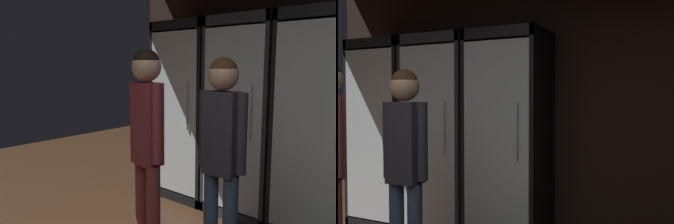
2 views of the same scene
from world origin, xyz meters
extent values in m
cube|color=black|center=(-2.08, 2.96, 1.00)|extent=(0.71, 0.04, 2.00)
cube|color=black|center=(-2.41, 2.70, 1.00)|extent=(0.04, 0.56, 2.00)
cube|color=black|center=(-1.74, 2.70, 1.00)|extent=(0.04, 0.56, 2.00)
cube|color=black|center=(-2.08, 2.70, 1.95)|extent=(0.71, 0.56, 0.10)
cube|color=black|center=(-2.08, 2.70, 0.05)|extent=(0.71, 0.56, 0.10)
cube|color=white|center=(-2.08, 2.93, 1.00)|extent=(0.63, 0.02, 1.76)
cube|color=silver|center=(-2.08, 2.43, 1.00)|extent=(0.63, 0.02, 1.76)
cylinder|color=#B2B2B7|center=(-1.87, 2.40, 1.10)|extent=(0.02, 0.02, 0.50)
cube|color=silver|center=(-2.08, 2.70, 0.12)|extent=(0.61, 0.48, 0.02)
cylinder|color=#336B38|center=(-2.29, 2.65, 0.24)|extent=(0.07, 0.07, 0.22)
cylinder|color=#336B38|center=(-2.29, 2.65, 0.39)|extent=(0.03, 0.03, 0.08)
cylinder|color=beige|center=(-2.29, 2.65, 0.25)|extent=(0.08, 0.08, 0.06)
cylinder|color=black|center=(-2.07, 2.75, 0.23)|extent=(0.07, 0.07, 0.21)
cylinder|color=black|center=(-2.07, 2.75, 0.38)|extent=(0.02, 0.02, 0.08)
cylinder|color=tan|center=(-2.07, 2.75, 0.24)|extent=(0.07, 0.07, 0.07)
cylinder|color=#194723|center=(-1.87, 2.74, 0.24)|extent=(0.07, 0.07, 0.23)
cylinder|color=#194723|center=(-1.87, 2.74, 0.40)|extent=(0.02, 0.02, 0.09)
cylinder|color=white|center=(-1.87, 2.74, 0.22)|extent=(0.07, 0.07, 0.07)
cube|color=silver|center=(-2.08, 2.70, 0.56)|extent=(0.61, 0.48, 0.02)
cylinder|color=#9EAD99|center=(-2.28, 2.65, 0.67)|extent=(0.07, 0.07, 0.20)
cylinder|color=#9EAD99|center=(-2.28, 2.65, 0.80)|extent=(0.02, 0.02, 0.08)
cylinder|color=#2D2D33|center=(-2.28, 2.65, 0.64)|extent=(0.07, 0.07, 0.06)
cylinder|color=#336B38|center=(-2.07, 2.75, 0.66)|extent=(0.07, 0.07, 0.19)
cylinder|color=#336B38|center=(-2.07, 2.75, 0.80)|extent=(0.03, 0.03, 0.08)
cylinder|color=beige|center=(-2.07, 2.75, 0.64)|extent=(0.07, 0.07, 0.07)
cylinder|color=#194723|center=(-1.88, 2.73, 0.68)|extent=(0.08, 0.08, 0.23)
cylinder|color=#194723|center=(-1.88, 2.73, 0.85)|extent=(0.03, 0.03, 0.10)
cylinder|color=tan|center=(-1.88, 2.73, 0.69)|extent=(0.08, 0.08, 0.07)
cube|color=silver|center=(-2.08, 2.70, 1.00)|extent=(0.61, 0.48, 0.02)
cylinder|color=black|center=(-2.23, 2.70, 1.12)|extent=(0.06, 0.06, 0.23)
cylinder|color=black|center=(-2.23, 2.70, 1.28)|extent=(0.02, 0.02, 0.08)
cylinder|color=white|center=(-2.23, 2.70, 1.13)|extent=(0.07, 0.07, 0.08)
cylinder|color=black|center=(-1.93, 2.74, 1.10)|extent=(0.07, 0.07, 0.18)
cylinder|color=black|center=(-1.93, 2.74, 1.23)|extent=(0.02, 0.02, 0.09)
cylinder|color=beige|center=(-1.93, 2.74, 1.09)|extent=(0.08, 0.08, 0.05)
cube|color=silver|center=(-2.08, 2.70, 1.44)|extent=(0.61, 0.48, 0.02)
cylinder|color=#336B38|center=(-2.29, 2.72, 1.55)|extent=(0.07, 0.07, 0.21)
cylinder|color=#336B38|center=(-2.29, 2.72, 1.70)|extent=(0.03, 0.03, 0.08)
cylinder|color=white|center=(-2.29, 2.72, 1.55)|extent=(0.07, 0.07, 0.06)
cylinder|color=#336B38|center=(-2.08, 2.70, 1.55)|extent=(0.07, 0.07, 0.22)
cylinder|color=#336B38|center=(-2.08, 2.70, 1.71)|extent=(0.03, 0.03, 0.09)
cylinder|color=#B2332D|center=(-2.08, 2.70, 1.54)|extent=(0.07, 0.07, 0.06)
cylinder|color=brown|center=(-1.88, 2.68, 1.54)|extent=(0.07, 0.07, 0.20)
cylinder|color=brown|center=(-1.88, 2.68, 1.69)|extent=(0.02, 0.02, 0.09)
cylinder|color=#2D2D33|center=(-1.88, 2.68, 1.55)|extent=(0.07, 0.07, 0.05)
cube|color=#2B2B30|center=(-1.34, 2.96, 1.00)|extent=(0.71, 0.04, 2.00)
cube|color=#2B2B30|center=(-1.68, 2.70, 1.00)|extent=(0.04, 0.56, 2.00)
cube|color=#2B2B30|center=(-1.01, 2.70, 1.00)|extent=(0.04, 0.56, 2.00)
cube|color=#2B2B30|center=(-1.34, 2.70, 1.95)|extent=(0.71, 0.56, 0.10)
cube|color=#2B2B30|center=(-1.34, 2.70, 0.05)|extent=(0.71, 0.56, 0.10)
cube|color=white|center=(-1.34, 2.93, 1.00)|extent=(0.63, 0.02, 1.76)
cube|color=silver|center=(-1.34, 2.43, 1.00)|extent=(0.63, 0.02, 1.76)
cylinder|color=#B2B2B7|center=(-1.13, 2.40, 1.10)|extent=(0.02, 0.02, 0.50)
cube|color=silver|center=(-1.34, 2.70, 0.12)|extent=(0.61, 0.48, 0.02)
cylinder|color=#336B38|center=(-1.49, 2.69, 0.24)|extent=(0.08, 0.08, 0.23)
cylinder|color=#336B38|center=(-1.49, 2.69, 0.40)|extent=(0.03, 0.03, 0.08)
cylinder|color=#B2332D|center=(-1.49, 2.69, 0.22)|extent=(0.08, 0.08, 0.06)
cylinder|color=#336B38|center=(-1.19, 2.66, 0.23)|extent=(0.07, 0.07, 0.20)
cylinder|color=#336B38|center=(-1.19, 2.66, 0.37)|extent=(0.02, 0.02, 0.09)
cylinder|color=#B2332D|center=(-1.19, 2.66, 0.23)|extent=(0.08, 0.08, 0.05)
cube|color=silver|center=(-1.34, 2.70, 0.56)|extent=(0.61, 0.48, 0.02)
cylinder|color=black|center=(-1.55, 2.72, 0.66)|extent=(0.07, 0.07, 0.19)
cylinder|color=black|center=(-1.55, 2.72, 0.80)|extent=(0.02, 0.02, 0.09)
cylinder|color=#B2332D|center=(-1.55, 2.72, 0.65)|extent=(0.07, 0.07, 0.06)
cylinder|color=gray|center=(-1.34, 2.67, 0.69)|extent=(0.08, 0.08, 0.24)
cylinder|color=gray|center=(-1.34, 2.67, 0.84)|extent=(0.03, 0.03, 0.07)
cylinder|color=white|center=(-1.34, 2.67, 0.69)|extent=(0.08, 0.08, 0.09)
cylinder|color=#9EAD99|center=(-1.15, 2.75, 0.67)|extent=(0.06, 0.06, 0.20)
cylinder|color=#9EAD99|center=(-1.15, 2.75, 0.80)|extent=(0.02, 0.02, 0.07)
cylinder|color=beige|center=(-1.15, 2.75, 0.64)|extent=(0.07, 0.07, 0.05)
cube|color=silver|center=(-1.34, 2.70, 1.00)|extent=(0.61, 0.48, 0.02)
cylinder|color=brown|center=(-1.54, 2.66, 1.10)|extent=(0.07, 0.07, 0.20)
cylinder|color=brown|center=(-1.54, 2.66, 1.25)|extent=(0.02, 0.02, 0.09)
cylinder|color=#B2332D|center=(-1.54, 2.66, 1.11)|extent=(0.07, 0.07, 0.06)
cylinder|color=#9EAD99|center=(-1.35, 2.67, 1.10)|extent=(0.07, 0.07, 0.19)
cylinder|color=#9EAD99|center=(-1.35, 2.67, 1.24)|extent=(0.02, 0.02, 0.09)
cylinder|color=#B2332D|center=(-1.35, 2.67, 1.09)|extent=(0.07, 0.07, 0.06)
cylinder|color=#336B38|center=(-1.14, 2.72, 1.10)|extent=(0.07, 0.07, 0.18)
cylinder|color=#336B38|center=(-1.14, 2.72, 1.22)|extent=(0.03, 0.03, 0.07)
cylinder|color=beige|center=(-1.14, 2.72, 1.09)|extent=(0.07, 0.07, 0.07)
cube|color=silver|center=(-1.34, 2.70, 1.44)|extent=(0.61, 0.48, 0.02)
cylinder|color=#336B38|center=(-1.55, 2.70, 1.56)|extent=(0.07, 0.07, 0.22)
cylinder|color=#336B38|center=(-1.55, 2.70, 1.71)|extent=(0.02, 0.02, 0.08)
cylinder|color=white|center=(-1.55, 2.70, 1.52)|extent=(0.08, 0.08, 0.06)
cylinder|color=brown|center=(-1.33, 2.67, 1.56)|extent=(0.08, 0.08, 0.24)
cylinder|color=brown|center=(-1.33, 2.67, 1.72)|extent=(0.03, 0.03, 0.07)
cylinder|color=#B2332D|center=(-1.33, 2.67, 1.54)|extent=(0.08, 0.08, 0.07)
cylinder|color=#194723|center=(-1.14, 2.71, 1.55)|extent=(0.06, 0.06, 0.22)
cylinder|color=#194723|center=(-1.14, 2.71, 1.69)|extent=(0.02, 0.02, 0.06)
cylinder|color=beige|center=(-1.14, 2.71, 1.53)|extent=(0.07, 0.07, 0.07)
cube|color=black|center=(-0.61, 2.96, 1.00)|extent=(0.71, 0.04, 2.00)
cube|color=black|center=(-0.94, 2.70, 1.00)|extent=(0.04, 0.56, 2.00)
cube|color=black|center=(-0.61, 2.70, 1.95)|extent=(0.71, 0.56, 0.10)
cube|color=white|center=(-0.61, 2.93, 1.00)|extent=(0.63, 0.02, 1.76)
cube|color=silver|center=(-0.61, 2.43, 1.00)|extent=(0.63, 0.02, 1.76)
cube|color=silver|center=(-0.61, 2.70, 0.12)|extent=(0.61, 0.48, 0.02)
cylinder|color=#194723|center=(-0.83, 2.67, 0.22)|extent=(0.07, 0.07, 0.18)
cylinder|color=#194723|center=(-0.83, 2.67, 0.34)|extent=(0.02, 0.02, 0.06)
cylinder|color=#2D2D33|center=(-0.83, 2.67, 0.19)|extent=(0.08, 0.08, 0.06)
cylinder|color=black|center=(-0.69, 2.73, 0.23)|extent=(0.08, 0.08, 0.20)
cylinder|color=black|center=(-0.69, 2.73, 0.37)|extent=(0.03, 0.03, 0.09)
cylinder|color=beige|center=(-0.69, 2.73, 0.21)|extent=(0.08, 0.08, 0.08)
cylinder|color=gray|center=(-0.54, 2.74, 0.25)|extent=(0.08, 0.08, 0.24)
cylinder|color=gray|center=(-0.54, 2.74, 0.40)|extent=(0.02, 0.02, 0.07)
cylinder|color=beige|center=(-0.54, 2.74, 0.25)|extent=(0.08, 0.08, 0.07)
cube|color=silver|center=(-0.61, 2.70, 0.56)|extent=(0.61, 0.48, 0.02)
cylinder|color=gray|center=(-0.80, 2.75, 0.66)|extent=(0.08, 0.08, 0.19)
cylinder|color=gray|center=(-0.80, 2.75, 0.79)|extent=(0.03, 0.03, 0.06)
cylinder|color=tan|center=(-0.80, 2.75, 0.66)|extent=(0.08, 0.08, 0.05)
cylinder|color=black|center=(-0.61, 2.74, 0.67)|extent=(0.07, 0.07, 0.20)
cylinder|color=black|center=(-0.61, 2.74, 0.80)|extent=(0.03, 0.03, 0.07)
cylinder|color=white|center=(-0.61, 2.74, 0.67)|extent=(0.07, 0.07, 0.06)
cube|color=silver|center=(-0.61, 2.70, 1.00)|extent=(0.61, 0.48, 0.02)
cylinder|color=#336B38|center=(-0.82, 2.69, 1.11)|extent=(0.08, 0.08, 0.21)
cylinder|color=#336B38|center=(-0.82, 2.69, 1.25)|extent=(0.03, 0.03, 0.08)
cylinder|color=#2D2D33|center=(-0.82, 2.69, 1.12)|extent=(0.08, 0.08, 0.08)
cylinder|color=#336B38|center=(-0.61, 2.69, 1.10)|extent=(0.06, 0.06, 0.20)
cylinder|color=#336B38|center=(-0.61, 2.69, 1.25)|extent=(0.02, 0.02, 0.09)
cylinder|color=tan|center=(-0.61, 2.69, 1.11)|extent=(0.06, 0.06, 0.07)
cube|color=silver|center=(-0.61, 2.70, 1.44)|extent=(0.61, 0.48, 0.02)
cylinder|color=#336B38|center=(-0.82, 2.74, 1.53)|extent=(0.07, 0.07, 0.18)
cylinder|color=#336B38|center=(-0.82, 2.74, 1.67)|extent=(0.03, 0.03, 0.08)
cylinder|color=#2D2D33|center=(-0.82, 2.74, 1.51)|extent=(0.07, 0.07, 0.07)
cylinder|color=#336B38|center=(-0.60, 2.73, 1.54)|extent=(0.06, 0.06, 0.19)
cylinder|color=#336B38|center=(-0.60, 2.73, 1.66)|extent=(0.03, 0.03, 0.07)
cylinder|color=beige|center=(-0.60, 2.73, 1.52)|extent=(0.07, 0.07, 0.07)
cylinder|color=#384C66|center=(-1.00, 1.62, 0.39)|extent=(0.11, 0.11, 0.77)
cube|color=#2D2D38|center=(-0.92, 1.62, 1.06)|extent=(0.24, 0.17, 0.58)
cylinder|color=#2D2D38|center=(-1.07, 1.61, 1.08)|extent=(0.08, 0.08, 0.55)
cylinder|color=#2D2D38|center=(-0.78, 1.62, 1.08)|extent=(0.08, 0.08, 0.55)
sphere|color=tan|center=(-0.92, 1.62, 1.46)|extent=(0.21, 0.21, 0.21)
sphere|color=#472D19|center=(-0.92, 1.62, 1.49)|extent=(0.19, 0.19, 0.19)
cylinder|color=brown|center=(-1.50, 1.40, 0.40)|extent=(0.11, 0.11, 0.80)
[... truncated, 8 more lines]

